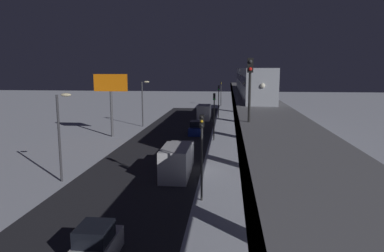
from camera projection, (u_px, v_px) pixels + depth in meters
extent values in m
plane|color=silver|center=(189.00, 169.00, 35.00)|extent=(240.00, 240.00, 0.00)
cube|color=#28282D|center=(146.00, 168.00, 35.41)|extent=(11.00, 108.54, 0.01)
cube|color=slate|center=(260.00, 109.00, 33.40)|extent=(5.00, 108.54, 0.80)
cube|color=#38383D|center=(235.00, 109.00, 33.63)|extent=(0.24, 106.37, 0.80)
cylinder|color=slate|center=(242.00, 100.00, 79.60)|extent=(1.40, 1.40, 5.51)
cylinder|color=slate|center=(245.00, 108.00, 64.37)|extent=(1.40, 1.40, 5.51)
cylinder|color=slate|center=(250.00, 120.00, 49.13)|extent=(1.40, 1.40, 5.51)
cylinder|color=slate|center=(259.00, 143.00, 33.90)|extent=(1.40, 1.40, 5.51)
cylinder|color=slate|center=(285.00, 203.00, 18.67)|extent=(1.40, 1.40, 5.51)
cube|color=#999EA8|center=(255.00, 83.00, 40.54)|extent=(2.90, 18.00, 3.40)
cube|color=black|center=(255.00, 80.00, 40.47)|extent=(2.94, 16.20, 0.90)
cube|color=#999EA8|center=(247.00, 79.00, 58.81)|extent=(2.90, 18.00, 3.40)
cube|color=black|center=(247.00, 76.00, 58.75)|extent=(2.94, 16.20, 0.90)
sphere|color=white|center=(263.00, 86.00, 31.62)|extent=(0.44, 0.44, 0.44)
cylinder|color=black|center=(249.00, 97.00, 22.50)|extent=(0.16, 0.16, 3.20)
cube|color=black|center=(250.00, 65.00, 22.19)|extent=(0.36, 0.28, 0.90)
sphere|color=#333333|center=(251.00, 61.00, 22.00)|extent=(0.22, 0.22, 0.22)
sphere|color=red|center=(250.00, 69.00, 22.07)|extent=(0.22, 0.22, 0.22)
cube|color=navy|center=(196.00, 130.00, 53.59)|extent=(1.80, 4.69, 1.10)
cube|color=black|center=(196.00, 124.00, 53.43)|extent=(1.58, 2.25, 0.87)
cylinder|color=black|center=(191.00, 130.00, 55.14)|extent=(0.20, 0.64, 0.64)
cylinder|color=black|center=(202.00, 130.00, 54.97)|extent=(0.20, 0.64, 0.64)
cylinder|color=black|center=(189.00, 133.00, 52.28)|extent=(0.20, 0.64, 0.64)
cylinder|color=black|center=(201.00, 134.00, 52.11)|extent=(0.20, 0.64, 0.64)
cube|color=#B2B2B7|center=(95.00, 252.00, 18.05)|extent=(1.80, 4.06, 1.10)
cube|color=black|center=(94.00, 234.00, 17.89)|extent=(1.58, 1.95, 0.87)
cube|color=#B2B2B7|center=(181.00, 155.00, 35.77)|extent=(2.30, 2.20, 2.40)
cube|color=silver|center=(176.00, 162.00, 32.01)|extent=(2.40, 5.00, 2.80)
cube|color=silver|center=(205.00, 111.00, 72.30)|extent=(2.30, 2.20, 2.40)
cube|color=silver|center=(204.00, 112.00, 68.53)|extent=(2.40, 5.00, 2.80)
cylinder|color=#2D2D2D|center=(202.00, 164.00, 26.22)|extent=(0.16, 0.16, 5.50)
cube|color=black|center=(202.00, 121.00, 25.71)|extent=(0.32, 0.32, 0.90)
sphere|color=black|center=(202.00, 117.00, 25.49)|extent=(0.20, 0.20, 0.20)
sphere|color=yellow|center=(202.00, 121.00, 25.53)|extent=(0.20, 0.20, 0.20)
sphere|color=black|center=(202.00, 126.00, 25.58)|extent=(0.20, 0.20, 0.20)
cylinder|color=#2D2D2D|center=(214.00, 120.00, 48.57)|extent=(0.16, 0.16, 5.50)
cube|color=black|center=(214.00, 97.00, 48.06)|extent=(0.32, 0.32, 0.90)
sphere|color=black|center=(214.00, 94.00, 47.84)|extent=(0.20, 0.20, 0.20)
sphere|color=black|center=(214.00, 97.00, 47.88)|extent=(0.20, 0.20, 0.20)
sphere|color=#19E53F|center=(214.00, 99.00, 47.93)|extent=(0.20, 0.20, 0.20)
cylinder|color=#2D2D2D|center=(219.00, 104.00, 70.92)|extent=(0.16, 0.16, 5.50)
cube|color=black|center=(219.00, 88.00, 70.41)|extent=(0.32, 0.32, 0.90)
sphere|color=black|center=(219.00, 86.00, 70.19)|extent=(0.20, 0.20, 0.20)
sphere|color=black|center=(219.00, 88.00, 70.23)|extent=(0.20, 0.20, 0.20)
sphere|color=#19E53F|center=(219.00, 89.00, 70.28)|extent=(0.20, 0.20, 0.20)
cylinder|color=#2D2D2D|center=(221.00, 95.00, 93.27)|extent=(0.16, 0.16, 5.50)
cube|color=black|center=(221.00, 83.00, 92.76)|extent=(0.32, 0.32, 0.90)
sphere|color=black|center=(221.00, 82.00, 92.53)|extent=(0.20, 0.20, 0.20)
sphere|color=yellow|center=(221.00, 83.00, 92.58)|extent=(0.20, 0.20, 0.20)
sphere|color=black|center=(221.00, 84.00, 92.63)|extent=(0.20, 0.20, 0.20)
cylinder|color=#4C4C51|center=(112.00, 114.00, 51.13)|extent=(0.36, 0.36, 6.50)
cube|color=orange|center=(111.00, 83.00, 50.42)|extent=(4.80, 0.30, 2.40)
cylinder|color=#38383D|center=(59.00, 139.00, 30.53)|extent=(0.20, 0.20, 7.50)
ellipsoid|color=#F4E5B2|center=(66.00, 95.00, 29.86)|extent=(0.90, 0.44, 0.30)
cylinder|color=#38383D|center=(142.00, 104.00, 60.01)|extent=(0.20, 0.20, 7.50)
ellipsoid|color=#F4E5B2|center=(147.00, 82.00, 59.33)|extent=(0.90, 0.44, 0.30)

